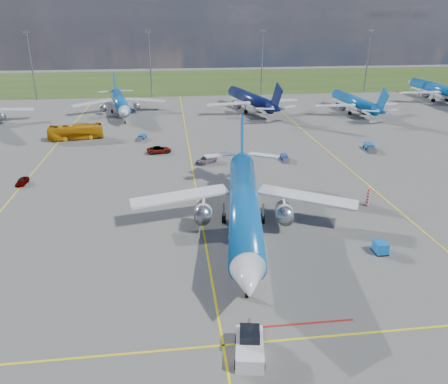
{
  "coord_description": "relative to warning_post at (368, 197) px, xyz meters",
  "views": [
    {
      "loc": [
        -3.75,
        -50.86,
        27.56
      ],
      "look_at": [
        3.37,
        6.58,
        4.0
      ],
      "focal_mm": 35.0,
      "sensor_mm": 36.0,
      "label": 1
    }
  ],
  "objects": [
    {
      "name": "grass_strip",
      "position": [
        -26.0,
        142.0,
        -1.5
      ],
      "size": [
        400.0,
        80.0,
        0.01
      ],
      "primitive_type": "cube",
      "color": "#2D4719",
      "rests_on": "ground"
    },
    {
      "name": "baggage_tug_e",
      "position": [
        13.35,
        28.58,
        -0.93
      ],
      "size": [
        2.21,
        5.58,
        1.22
      ],
      "rotation": [
        0.0,
        0.0,
        -0.15
      ],
      "color": "#1B59A3",
      "rests_on": "ground"
    },
    {
      "name": "service_car_a",
      "position": [
        -56.02,
        16.2,
        -0.89
      ],
      "size": [
        1.79,
        3.69,
        1.21
      ],
      "primitive_type": "imported",
      "rotation": [
        0.0,
        0.0,
        -0.1
      ],
      "color": "#999999",
      "rests_on": "ground"
    },
    {
      "name": "uld_container",
      "position": [
        -4.56,
        -13.98,
        -0.78
      ],
      "size": [
        1.44,
        1.8,
        1.44
      ],
      "primitive_type": "cube",
      "rotation": [
        0.0,
        0.0,
        0.0
      ],
      "color": "blue",
      "rests_on": "ground"
    },
    {
      "name": "taxiway_lines",
      "position": [
        -25.83,
        19.7,
        -1.49
      ],
      "size": [
        60.25,
        160.0,
        0.02
      ],
      "color": "yellow",
      "rests_on": "ground"
    },
    {
      "name": "bg_jet_n",
      "position": [
        -5.34,
        73.0,
        -1.5
      ],
      "size": [
        39.61,
        46.88,
        10.71
      ],
      "primitive_type": null,
      "rotation": [
        0.0,
        0.0,
        3.37
      ],
      "color": "#07113F",
      "rests_on": "ground"
    },
    {
      "name": "ground",
      "position": [
        -26.0,
        -8.0,
        -1.5
      ],
      "size": [
        400.0,
        400.0,
        0.0
      ],
      "primitive_type": "plane",
      "color": "#555552",
      "rests_on": "ground"
    },
    {
      "name": "warning_post",
      "position": [
        0.0,
        0.0,
        0.0
      ],
      "size": [
        0.5,
        0.5,
        3.0
      ],
      "primitive_type": "cylinder",
      "color": "red",
      "rests_on": "ground"
    },
    {
      "name": "baggage_tug_w",
      "position": [
        -7.0,
        23.82,
        -1.06
      ],
      "size": [
        1.34,
        4.24,
        0.94
      ],
      "rotation": [
        0.0,
        0.0,
        -0.05
      ],
      "color": "#183994",
      "rests_on": "ground"
    },
    {
      "name": "bg_jet_nnw",
      "position": [
        -44.39,
        73.33,
        -1.5
      ],
      "size": [
        36.34,
        43.89,
        10.28
      ],
      "primitive_type": null,
      "rotation": [
        0.0,
        0.0,
        0.18
      ],
      "color": "#0B56A6",
      "rests_on": "ground"
    },
    {
      "name": "bg_jet_ene",
      "position": [
        61.92,
        83.4,
        -1.5
      ],
      "size": [
        32.29,
        41.95,
        10.83
      ],
      "primitive_type": null,
      "rotation": [
        0.0,
        0.0,
        3.16
      ],
      "color": "#0B56A6",
      "rests_on": "ground"
    },
    {
      "name": "bg_jet_ne",
      "position": [
        25.32,
        66.96,
        -1.5
      ],
      "size": [
        29.87,
        37.99,
        9.53
      ],
      "primitive_type": null,
      "rotation": [
        0.0,
        0.0,
        3.2
      ],
      "color": "#0B56A6",
      "rests_on": "ground"
    },
    {
      "name": "main_airliner",
      "position": [
        -20.54,
        -6.34,
        -1.5
      ],
      "size": [
        40.2,
        49.24,
        11.74
      ],
      "primitive_type": null,
      "rotation": [
        0.0,
        0.0,
        -0.14
      ],
      "color": "#0B56A6",
      "rests_on": "ground"
    },
    {
      "name": "service_car_c",
      "position": [
        -23.01,
        24.14,
        -0.78
      ],
      "size": [
        5.15,
        4.64,
        1.44
      ],
      "primitive_type": "imported",
      "rotation": [
        0.0,
        0.0,
        -0.91
      ],
      "color": "#999999",
      "rests_on": "ground"
    },
    {
      "name": "pushback_tug",
      "position": [
        -23.86,
        -29.38,
        -0.62
      ],
      "size": [
        3.11,
        6.55,
        2.17
      ],
      "rotation": [
        0.0,
        0.0,
        -0.16
      ],
      "color": "silver",
      "rests_on": "ground"
    },
    {
      "name": "service_car_b",
      "position": [
        -32.48,
        32.18,
        -0.77
      ],
      "size": [
        5.57,
        3.3,
        1.45
      ],
      "primitive_type": "imported",
      "rotation": [
        0.0,
        0.0,
        1.75
      ],
      "color": "#999999",
      "rests_on": "ground"
    },
    {
      "name": "floodlight_masts",
      "position": [
        -16.0,
        102.0,
        11.06
      ],
      "size": [
        202.2,
        0.5,
        22.7
      ],
      "color": "slate",
      "rests_on": "ground"
    },
    {
      "name": "baggage_tug_c",
      "position": [
        -36.92,
        43.62,
        -1.03
      ],
      "size": [
        2.44,
        4.64,
        1.01
      ],
      "rotation": [
        0.0,
        0.0,
        -0.29
      ],
      "color": "#194E9A",
      "rests_on": "ground"
    },
    {
      "name": "apron_bus",
      "position": [
        -52.3,
        45.92,
        0.27
      ],
      "size": [
        13.05,
        5.02,
        3.55
      ],
      "primitive_type": "imported",
      "rotation": [
        0.0,
        0.0,
        1.73
      ],
      "color": "#CA840B",
      "rests_on": "ground"
    }
  ]
}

